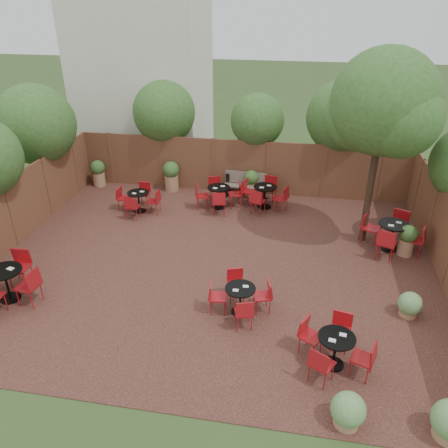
# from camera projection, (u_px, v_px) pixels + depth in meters

# --- Properties ---
(ground) EXTENTS (80.00, 80.00, 0.00)m
(ground) POSITION_uv_depth(u_px,v_px,m) (214.00, 263.00, 12.31)
(ground) COLOR #354F23
(ground) RESTS_ON ground
(courtyard_paving) EXTENTS (12.00, 10.00, 0.02)m
(courtyard_paving) POSITION_uv_depth(u_px,v_px,m) (214.00, 263.00, 12.30)
(courtyard_paving) COLOR #331C15
(courtyard_paving) RESTS_ON ground
(fence_back) EXTENTS (12.00, 0.08, 2.00)m
(fence_back) POSITION_uv_depth(u_px,v_px,m) (240.00, 167.00, 16.19)
(fence_back) COLOR brown
(fence_back) RESTS_ON ground
(fence_left) EXTENTS (0.08, 10.00, 2.00)m
(fence_left) POSITION_uv_depth(u_px,v_px,m) (10.00, 215.00, 12.76)
(fence_left) COLOR brown
(fence_left) RESTS_ON ground
(neighbour_building) EXTENTS (5.00, 4.00, 8.00)m
(neighbour_building) POSITION_uv_depth(u_px,v_px,m) (143.00, 65.00, 18.08)
(neighbour_building) COLOR silver
(neighbour_building) RESTS_ON ground
(overhang_foliage) EXTENTS (15.56, 10.53, 2.64)m
(overhang_foliage) POSITION_uv_depth(u_px,v_px,m) (175.00, 132.00, 14.16)
(overhang_foliage) COLOR #2D581C
(overhang_foliage) RESTS_ON ground
(courtyard_tree) EXTENTS (2.92, 2.84, 5.54)m
(courtyard_tree) POSITION_uv_depth(u_px,v_px,m) (383.00, 109.00, 11.58)
(courtyard_tree) COLOR black
(courtyard_tree) RESTS_ON courtyard_paving
(park_bench_left) EXTENTS (1.49, 0.59, 0.90)m
(park_bench_left) POSITION_uv_depth(u_px,v_px,m) (244.00, 184.00, 16.07)
(park_bench_left) COLOR brown
(park_bench_left) RESTS_ON courtyard_paving
(park_bench_right) EXTENTS (1.47, 0.56, 0.89)m
(park_bench_right) POSITION_uv_depth(u_px,v_px,m) (246.00, 184.00, 16.06)
(park_bench_right) COLOR brown
(park_bench_right) RESTS_ON courtyard_paving
(bistro_tables) EXTENTS (11.26, 8.67, 0.96)m
(bistro_tables) POSITION_uv_depth(u_px,v_px,m) (227.00, 239.00, 12.58)
(bistro_tables) COLOR black
(bistro_tables) RESTS_ON courtyard_paving
(planters) EXTENTS (11.24, 3.87, 1.12)m
(planters) POSITION_uv_depth(u_px,v_px,m) (206.00, 186.00, 15.73)
(planters) COLOR #9C714E
(planters) RESTS_ON courtyard_paving
(low_shrubs) EXTENTS (2.33, 3.84, 0.74)m
(low_shrubs) POSITION_uv_depth(u_px,v_px,m) (409.00, 384.00, 8.11)
(low_shrubs) COLOR #9C714E
(low_shrubs) RESTS_ON courtyard_paving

